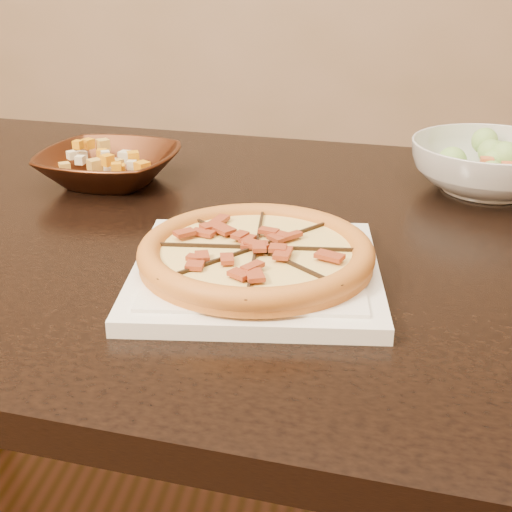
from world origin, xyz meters
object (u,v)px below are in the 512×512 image
at_px(dining_table, 225,285).
at_px(plate, 256,272).
at_px(pizza, 256,253).
at_px(salad_bowl, 490,166).
at_px(bronze_bowl, 110,167).

relative_size(dining_table, plate, 5.11).
xyz_separation_m(plate, pizza, (-0.00, 0.00, 0.02)).
bearing_deg(dining_table, pizza, -68.24).
bearing_deg(salad_bowl, dining_table, -153.02).
xyz_separation_m(dining_table, bronze_bowl, (-0.21, 0.14, 0.12)).
distance_m(plate, pizza, 0.02).
bearing_deg(bronze_bowl, dining_table, -34.34).
bearing_deg(plate, salad_bowl, 49.99).
distance_m(dining_table, salad_bowl, 0.45).
xyz_separation_m(pizza, bronze_bowl, (-0.28, 0.32, -0.01)).
height_order(plate, pizza, pizza).
relative_size(dining_table, salad_bowl, 6.36).
bearing_deg(bronze_bowl, salad_bowl, 4.74).
bearing_deg(pizza, salad_bowl, 49.98).
relative_size(dining_table, pizza, 5.77).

